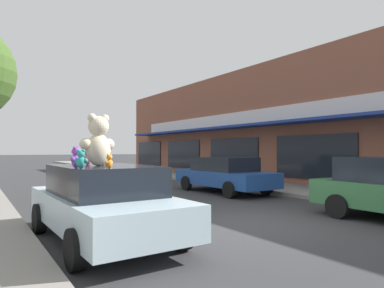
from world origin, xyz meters
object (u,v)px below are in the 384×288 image
object	(u,v)px
teddy_bear_brown	(102,155)
teddy_bear_pink	(88,157)
parked_car_far_center	(224,174)
plush_art_car	(104,201)
teddy_bear_giant	(98,141)
teddy_bear_purple	(76,158)
teddy_bear_orange	(109,161)
teddy_bear_white	(107,156)
teddy_bear_teal	(81,159)

from	to	relation	value
teddy_bear_brown	teddy_bear_pink	xyz separation A→B (m)	(-0.36, -0.21, -0.03)
teddy_bear_brown	parked_car_far_center	world-z (taller)	teddy_bear_brown
teddy_bear_pink	plush_art_car	bearing A→B (deg)	166.10
teddy_bear_brown	parked_car_far_center	bearing A→B (deg)	-116.13
teddy_bear_giant	teddy_bear_purple	bearing A→B (deg)	32.64
teddy_bear_orange	parked_car_far_center	bearing A→B (deg)	-169.62
plush_art_car	teddy_bear_pink	size ratio (longest dim) A/B	13.83
plush_art_car	teddy_bear_white	bearing A→B (deg)	65.93
plush_art_car	teddy_bear_purple	size ratio (longest dim) A/B	12.22
plush_art_car	teddy_bear_orange	bearing A→B (deg)	-104.84
teddy_bear_orange	teddy_bear_white	size ratio (longest dim) A/B	0.66
plush_art_car	teddy_bear_teal	size ratio (longest dim) A/B	14.13
teddy_bear_orange	teddy_bear_teal	xyz separation A→B (m)	(-0.40, 0.17, 0.04)
plush_art_car	teddy_bear_giant	size ratio (longest dim) A/B	4.46
teddy_bear_white	teddy_bear_giant	bearing A→B (deg)	45.44
teddy_bear_orange	teddy_bear_white	xyz separation A→B (m)	(0.62, 1.88, 0.06)
teddy_bear_orange	teddy_bear_white	bearing A→B (deg)	-137.31
teddy_bear_purple	teddy_bear_pink	bearing A→B (deg)	-162.00
teddy_bear_purple	teddy_bear_pink	xyz separation A→B (m)	(0.54, 1.20, -0.02)
parked_car_far_center	plush_art_car	bearing A→B (deg)	-144.80
teddy_bear_white	teddy_bear_brown	bearing A→B (deg)	8.80
teddy_bear_giant	teddy_bear_orange	world-z (taller)	teddy_bear_giant
plush_art_car	teddy_bear_teal	bearing A→B (deg)	-130.19
teddy_bear_orange	teddy_bear_teal	distance (m)	0.44
teddy_bear_orange	teddy_bear_brown	xyz separation A→B (m)	(0.47, 1.81, 0.07)
teddy_bear_purple	parked_car_far_center	xyz separation A→B (m)	(7.14, 5.13, -0.84)
teddy_bear_giant	teddy_bear_brown	bearing A→B (deg)	-125.67
plush_art_car	teddy_bear_purple	bearing A→B (deg)	-140.82
teddy_bear_brown	teddy_bear_white	distance (m)	0.16
teddy_bear_white	teddy_bear_purple	size ratio (longest dim) A/B	0.98
teddy_bear_giant	teddy_bear_brown	xyz separation A→B (m)	(0.35, 0.84, -0.29)
teddy_bear_orange	teddy_bear_white	distance (m)	1.98
teddy_bear_teal	parked_car_far_center	xyz separation A→B (m)	(7.12, 5.36, -0.82)
teddy_bear_giant	teddy_bear_orange	size ratio (longest dim) A/B	4.22
teddy_bear_pink	teddy_bear_white	bearing A→B (deg)	-85.62
teddy_bear_orange	plush_art_car	bearing A→B (deg)	-132.68
teddy_bear_white	parked_car_far_center	size ratio (longest dim) A/B	0.07
teddy_bear_pink	teddy_bear_teal	bearing A→B (deg)	135.57
teddy_bear_orange	parked_car_far_center	size ratio (longest dim) A/B	0.05
teddy_bear_brown	teddy_bear_white	size ratio (longest dim) A/B	1.08
teddy_bear_giant	teddy_bear_white	world-z (taller)	teddy_bear_giant
teddy_bear_purple	parked_car_far_center	size ratio (longest dim) A/B	0.08
plush_art_car	teddy_bear_pink	distance (m)	1.05
plush_art_car	teddy_bear_brown	bearing A→B (deg)	73.01
plush_art_car	teddy_bear_white	world-z (taller)	teddy_bear_white
teddy_bear_purple	parked_car_far_center	bearing A→B (deg)	167.79
teddy_bear_giant	teddy_bear_white	distance (m)	1.08
teddy_bear_white	teddy_bear_pink	xyz separation A→B (m)	(-0.51, -0.28, -0.02)
plush_art_car	parked_car_far_center	size ratio (longest dim) A/B	0.93
teddy_bear_brown	teddy_bear_white	bearing A→B (deg)	-122.00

